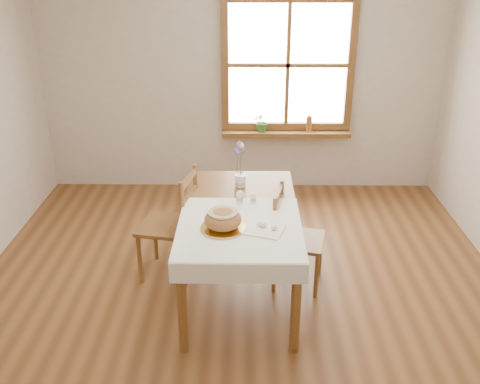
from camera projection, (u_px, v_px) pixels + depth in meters
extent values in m
plane|color=brown|center=(240.00, 312.00, 4.21)|extent=(5.00, 5.00, 0.00)
cube|color=beige|center=(242.00, 78.00, 5.95)|extent=(4.50, 0.10, 2.60)
cube|color=brown|center=(286.00, 126.00, 6.13)|extent=(1.46, 0.08, 0.08)
cube|color=brown|center=(225.00, 65.00, 5.85)|extent=(0.08, 0.08, 1.30)
cube|color=brown|center=(351.00, 65.00, 5.84)|extent=(0.08, 0.08, 1.30)
cube|color=brown|center=(288.00, 65.00, 5.85)|extent=(0.04, 0.06, 1.30)
cube|color=brown|center=(288.00, 65.00, 5.85)|extent=(1.30, 0.06, 0.04)
cube|color=white|center=(288.00, 65.00, 5.87)|extent=(1.30, 0.01, 1.30)
cube|color=brown|center=(286.00, 133.00, 6.10)|extent=(1.46, 0.20, 0.05)
cube|color=brown|center=(240.00, 212.00, 4.18)|extent=(0.90, 1.60, 0.05)
cylinder|color=brown|center=(182.00, 309.00, 3.67)|extent=(0.07, 0.07, 0.70)
cylinder|color=brown|center=(296.00, 310.00, 3.66)|extent=(0.07, 0.07, 0.70)
cylinder|color=brown|center=(199.00, 213.00, 5.02)|extent=(0.07, 0.07, 0.70)
cylinder|color=brown|center=(282.00, 213.00, 5.01)|extent=(0.07, 0.07, 0.70)
cube|color=white|center=(240.00, 227.00, 3.89)|extent=(0.91, 0.99, 0.01)
cylinder|color=silver|center=(223.00, 228.00, 3.85)|extent=(0.39, 0.39, 0.02)
ellipsoid|color=#AC703D|center=(223.00, 218.00, 3.82)|extent=(0.27, 0.27, 0.15)
cube|color=white|center=(264.00, 230.00, 3.83)|extent=(0.32, 0.30, 0.01)
cylinder|color=silver|center=(240.00, 197.00, 4.23)|extent=(0.07, 0.07, 0.11)
cylinder|color=silver|center=(253.00, 198.00, 4.24)|extent=(0.05, 0.05, 0.09)
cylinder|color=silver|center=(240.00, 181.00, 4.55)|extent=(0.10, 0.10, 0.10)
imported|color=#39732E|center=(262.00, 124.00, 6.06)|extent=(0.25, 0.27, 0.17)
cylinder|color=#A1611D|center=(309.00, 123.00, 6.05)|extent=(0.09, 0.09, 0.19)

